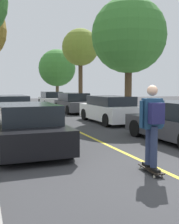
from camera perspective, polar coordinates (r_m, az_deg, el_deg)
ground at (r=6.64m, az=15.03°, el=-11.62°), size 80.00×80.00×0.00m
center_line at (r=10.06m, az=1.47°, el=-5.68°), size 0.12×39.20×0.01m
parked_car_left_nearest at (r=8.64m, az=-12.43°, el=-3.10°), size 1.96×4.19×1.38m
parked_car_left_near at (r=14.17m, az=-15.82°, el=0.20°), size 1.92×4.35×1.46m
parked_car_right_near at (r=14.88m, az=4.14°, el=0.54°), size 1.97×4.37×1.40m
parked_car_right_far at (r=20.70m, az=-3.23°, el=1.85°), size 1.99×4.54×1.42m
parked_car_right_farthest at (r=27.49m, az=-7.72°, el=2.62°), size 2.08×4.74×1.39m
street_tree_right_nearest at (r=16.86m, az=7.96°, el=15.03°), size 4.31×4.31×6.83m
street_tree_right_near at (r=24.61m, az=-1.85°, el=12.85°), size 3.14×3.14×6.66m
street_tree_right_far at (r=32.12m, az=-6.58°, el=8.84°), size 4.13×4.13×5.89m
skateboard at (r=6.46m, az=12.30°, el=-11.22°), size 0.31×0.86×0.10m
skateboarder at (r=6.22m, az=12.62°, el=-1.92°), size 0.59×0.71×1.82m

